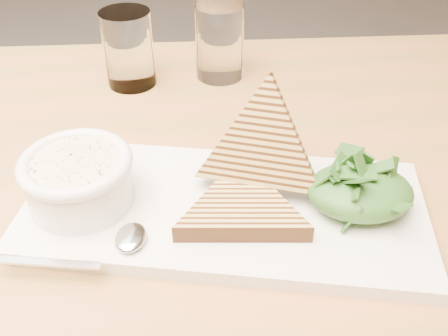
{
  "coord_description": "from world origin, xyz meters",
  "views": [
    {
      "loc": [
        0.31,
        -0.29,
        1.13
      ],
      "look_at": [
        0.32,
        0.13,
        0.8
      ],
      "focal_mm": 40.0,
      "sensor_mm": 36.0,
      "label": 1
    }
  ],
  "objects_px": {
    "table_top": "(162,196)",
    "soup_bowl": "(80,185)",
    "glass_far": "(220,42)",
    "platter": "(224,209)",
    "glass_near": "(129,49)"
  },
  "relations": [
    {
      "from": "table_top",
      "to": "soup_bowl",
      "type": "bearing_deg",
      "value": -149.09
    },
    {
      "from": "table_top",
      "to": "glass_far",
      "type": "bearing_deg",
      "value": 74.63
    },
    {
      "from": "table_top",
      "to": "platter",
      "type": "height_order",
      "value": "platter"
    },
    {
      "from": "platter",
      "to": "glass_near",
      "type": "distance_m",
      "value": 0.34
    },
    {
      "from": "table_top",
      "to": "glass_far",
      "type": "distance_m",
      "value": 0.29
    },
    {
      "from": "soup_bowl",
      "to": "glass_far",
      "type": "height_order",
      "value": "glass_far"
    },
    {
      "from": "table_top",
      "to": "platter",
      "type": "distance_m",
      "value": 0.1
    },
    {
      "from": "soup_bowl",
      "to": "platter",
      "type": "bearing_deg",
      "value": -3.38
    },
    {
      "from": "table_top",
      "to": "soup_bowl",
      "type": "height_order",
      "value": "soup_bowl"
    },
    {
      "from": "table_top",
      "to": "soup_bowl",
      "type": "distance_m",
      "value": 0.11
    },
    {
      "from": "platter",
      "to": "soup_bowl",
      "type": "height_order",
      "value": "soup_bowl"
    },
    {
      "from": "table_top",
      "to": "glass_far",
      "type": "relative_size",
      "value": 10.53
    },
    {
      "from": "soup_bowl",
      "to": "glass_near",
      "type": "height_order",
      "value": "glass_near"
    },
    {
      "from": "table_top",
      "to": "soup_bowl",
      "type": "relative_size",
      "value": 10.92
    },
    {
      "from": "glass_far",
      "to": "glass_near",
      "type": "bearing_deg",
      "value": -170.6
    }
  ]
}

